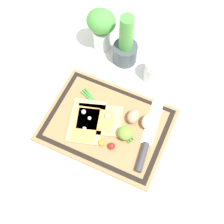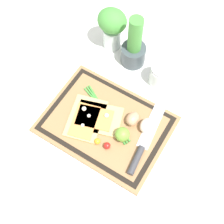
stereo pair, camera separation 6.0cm
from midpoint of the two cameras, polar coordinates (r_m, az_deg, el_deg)
name	(u,v)px [view 1 (the left image)]	position (r m, az deg, el deg)	size (l,w,h in m)	color
ground_plane	(107,126)	(1.09, -2.43, -2.64)	(6.00, 6.00, 0.00)	white
cutting_board	(107,125)	(1.08, -2.45, -2.43)	(0.42, 0.31, 0.02)	#997047
pizza_slice_near	(86,122)	(1.07, -6.32, -1.85)	(0.15, 0.19, 0.02)	tan
pizza_slice_far	(98,120)	(1.07, -4.18, -1.59)	(0.18, 0.16, 0.02)	tan
knife	(146,146)	(1.03, 4.50, -6.27)	(0.06, 0.28, 0.02)	silver
egg_brown	(133,116)	(1.06, 2.32, -0.89)	(0.04, 0.05, 0.04)	tan
egg_pink	(148,121)	(1.05, 4.92, -1.80)	(0.04, 0.05, 0.04)	beige
lime	(125,133)	(1.03, 0.80, -3.97)	(0.05, 0.05, 0.05)	#70A838
cherry_tomato_red	(112,146)	(1.02, -1.75, -6.33)	(0.02, 0.02, 0.02)	red
cherry_tomato_yellow	(101,143)	(1.03, -3.62, -5.73)	(0.02, 0.02, 0.02)	gold
scallion_bunch	(106,114)	(1.08, -2.63, -0.52)	(0.25, 0.13, 0.01)	#47933D
herb_pot	(126,46)	(1.17, 1.00, 11.82)	(0.09, 0.09, 0.22)	#3D474C
sauce_jar	(154,71)	(1.16, 6.25, 7.39)	(0.08, 0.08, 0.09)	silver
herb_glass	(101,27)	(1.19, -3.42, 15.26)	(0.11, 0.10, 0.18)	silver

